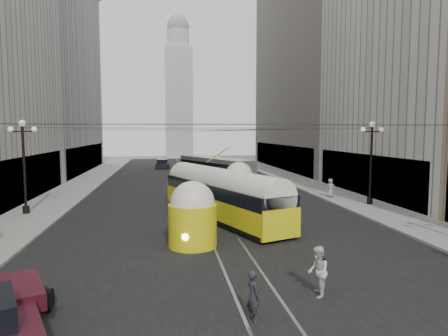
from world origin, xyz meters
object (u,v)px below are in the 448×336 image
object	(u,v)px
pedestrian_crossing_a	(253,295)
pedestrian_sidewalk_right	(330,188)
city_bus	(215,170)
streetcar	(221,195)
pedestrian_crossing_b	(318,272)

from	to	relation	value
pedestrian_crossing_a	pedestrian_sidewalk_right	bearing A→B (deg)	-43.64
city_bus	pedestrian_sidewalk_right	bearing A→B (deg)	-50.10
streetcar	city_bus	size ratio (longest dim) A/B	1.19
pedestrian_sidewalk_right	streetcar	bearing A→B (deg)	40.14
city_bus	streetcar	bearing A→B (deg)	-95.77
pedestrian_crossing_b	pedestrian_sidewalk_right	world-z (taller)	pedestrian_crossing_b
streetcar	pedestrian_crossing_a	world-z (taller)	streetcar
streetcar	pedestrian_crossing_b	size ratio (longest dim) A/B	8.14
city_bus	pedestrian_crossing_a	xyz separation A→B (m)	(-2.71, -31.06, -0.84)
city_bus	pedestrian_crossing_a	world-z (taller)	city_bus
streetcar	pedestrian_sidewalk_right	bearing A→B (deg)	32.46
pedestrian_crossing_a	city_bus	bearing A→B (deg)	-19.90
pedestrian_crossing_a	pedestrian_sidewalk_right	world-z (taller)	pedestrian_sidewalk_right
city_bus	pedestrian_crossing_b	xyz separation A→B (m)	(-0.09, -29.63, -0.74)
pedestrian_crossing_a	pedestrian_crossing_b	world-z (taller)	pedestrian_crossing_b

